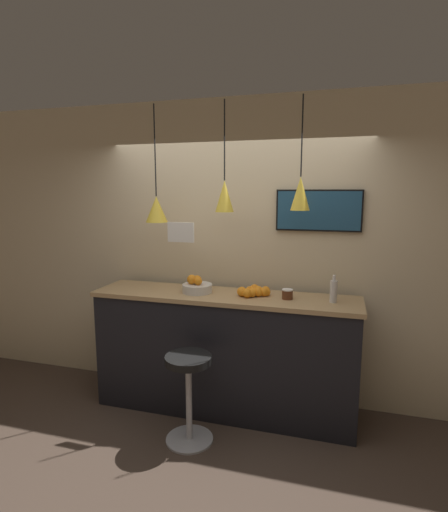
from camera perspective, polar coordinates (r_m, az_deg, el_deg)
ground_plane at (r=3.51m, az=-3.36°, el=-26.20°), size 14.00×14.00×0.00m
back_wall at (r=3.91m, az=1.58°, el=0.63°), size 8.00×0.06×2.90m
service_counter at (r=3.79m, az=0.00°, el=-13.64°), size 2.41×0.56×1.12m
bar_stool at (r=3.39m, az=-5.07°, el=-17.52°), size 0.39×0.39×0.74m
fruit_bowl at (r=3.67m, az=-3.91°, el=-4.27°), size 0.27×0.27×0.16m
orange_pile at (r=3.56m, az=4.43°, el=-5.09°), size 0.29×0.25×0.09m
juice_bottle at (r=3.45m, az=15.38°, el=-4.83°), size 0.06×0.06×0.23m
spread_jar at (r=3.49m, az=9.05°, el=-5.40°), size 0.10×0.10×0.09m
pendant_lamp_left at (r=3.75m, az=-9.62°, el=6.68°), size 0.20×0.20×1.05m
pendant_lamp_middle at (r=3.51m, az=0.07°, el=8.60°), size 0.16×0.16×0.95m
pendant_lamp_right at (r=3.39m, az=10.85°, el=8.83°), size 0.16×0.16×0.92m
mounted_tv at (r=3.70m, az=13.36°, el=6.34°), size 0.76×0.04×0.37m
hanging_menu_board at (r=3.43m, az=-6.20°, el=3.38°), size 0.24×0.01×0.17m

